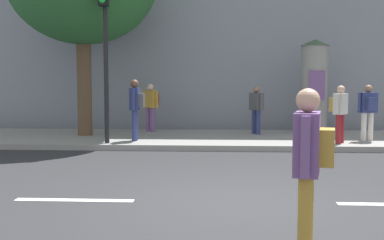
% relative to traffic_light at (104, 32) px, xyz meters
% --- Properties ---
extents(ground_plane, '(80.00, 80.00, 0.00)m').
position_rel_traffic_light_xyz_m(ground_plane, '(3.16, -5.24, -3.04)').
color(ground_plane, '#2B2B2D').
extents(sidewalk_curb, '(36.00, 4.00, 0.15)m').
position_rel_traffic_light_xyz_m(sidewalk_curb, '(3.16, 1.76, -2.96)').
color(sidewalk_curb, gray).
rests_on(sidewalk_curb, ground_plane).
extents(lane_markings, '(25.80, 0.16, 0.01)m').
position_rel_traffic_light_xyz_m(lane_markings, '(3.16, -5.24, -3.04)').
color(lane_markings, silver).
rests_on(lane_markings, ground_plane).
extents(building_backdrop, '(36.00, 5.00, 8.03)m').
position_rel_traffic_light_xyz_m(building_backdrop, '(3.16, 6.76, 0.98)').
color(building_backdrop, gray).
rests_on(building_backdrop, ground_plane).
extents(traffic_light, '(0.24, 0.45, 4.29)m').
position_rel_traffic_light_xyz_m(traffic_light, '(0.00, 0.00, 0.00)').
color(traffic_light, black).
rests_on(traffic_light, sidewalk_curb).
extents(poster_column, '(0.90, 0.90, 2.94)m').
position_rel_traffic_light_xyz_m(poster_column, '(5.96, 2.92, -1.40)').
color(poster_column, gray).
rests_on(poster_column, sidewalk_curb).
extents(pedestrian_in_light_jacket, '(0.46, 0.66, 1.72)m').
position_rel_traffic_light_xyz_m(pedestrian_in_light_jacket, '(3.81, -7.43, -2.00)').
color(pedestrian_in_light_jacket, '#B78C33').
rests_on(pedestrian_in_light_jacket, ground_plane).
extents(pedestrian_tallest, '(0.53, 0.58, 1.52)m').
position_rel_traffic_light_xyz_m(pedestrian_tallest, '(6.12, 0.41, -1.98)').
color(pedestrian_tallest, maroon).
rests_on(pedestrian_tallest, sidewalk_curb).
extents(pedestrian_with_bag, '(0.38, 0.57, 1.68)m').
position_rel_traffic_light_xyz_m(pedestrian_with_bag, '(0.67, 0.66, -1.89)').
color(pedestrian_with_bag, navy).
rests_on(pedestrian_with_bag, sidewalk_curb).
extents(pedestrian_with_backpack, '(0.54, 0.53, 1.55)m').
position_rel_traffic_light_xyz_m(pedestrian_with_backpack, '(0.76, 2.99, -1.96)').
color(pedestrian_with_backpack, '#724C84').
rests_on(pedestrian_with_backpack, sidewalk_curb).
extents(pedestrian_near_pole, '(0.43, 0.58, 1.48)m').
position_rel_traffic_light_xyz_m(pedestrian_near_pole, '(4.11, 2.44, -2.03)').
color(pedestrian_near_pole, navy).
rests_on(pedestrian_near_pole, sidewalk_curb).
extents(pedestrian_in_red_top, '(0.59, 0.46, 1.53)m').
position_rel_traffic_light_xyz_m(pedestrian_in_red_top, '(7.04, 0.98, -1.98)').
color(pedestrian_in_red_top, silver).
rests_on(pedestrian_in_red_top, sidewalk_curb).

